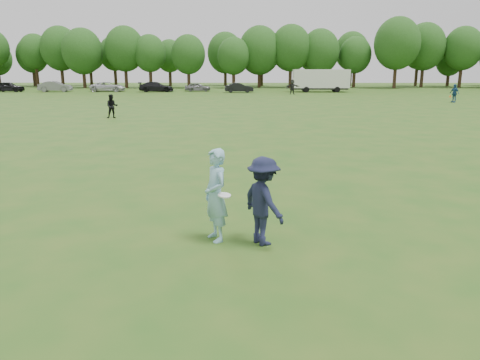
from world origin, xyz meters
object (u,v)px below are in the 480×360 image
Objects in this scene: player_far_a at (112,106)px; car_b at (55,87)px; player_far_d at (292,87)px; player_far_b at (454,93)px; car_d at (156,87)px; car_a at (8,87)px; car_e at (198,87)px; field_cone at (450,96)px; defender at (263,201)px; cargo_trailer at (321,80)px; thrower at (216,195)px; car_c at (108,87)px; car_f at (239,88)px.

player_far_a is 39.85m from car_b.
player_far_d is at bearing -107.12° from car_b.
player_far_d reaches higher than player_far_b.
player_far_d is 20.09m from car_d.
player_far_a is 43.21m from car_a.
car_e is (20.64, 1.45, -0.12)m from car_b.
car_d is 1.31× the size of car_e.
player_far_b reaches higher than field_cone.
defender is at bearing -162.32° from car_b.
player_far_a is 0.19× the size of cargo_trailer.
car_b is 20.69m from car_e.
cargo_trailer is (20.35, 35.61, 0.93)m from player_far_a.
car_b is 0.94× the size of car_d.
car_a is at bearing 84.06° from car_b.
car_a is at bearing 84.35° from car_d.
defender is at bearing -81.15° from player_far_a.
field_cone is at bearing -109.83° from car_b.
player_far_d is (-15.31, 14.14, 0.04)m from player_far_b.
thrower is at bearing -102.91° from player_far_d.
car_d is (-34.55, 19.90, -0.21)m from player_far_b.
player_far_b is 0.37× the size of car_d.
car_c is 1.33× the size of car_e.
car_f is at bearing 153.00° from thrower.
field_cone is at bearing -113.23° from car_d.
car_c is 31.14m from cargo_trailer.
car_d is at bearing -20.36° from defender.
car_a reaches higher than car_f.
car_c is 46.61m from field_cone.
field_cone is at bearing -116.39° from car_f.
car_f is (-22.47, 18.38, -0.26)m from player_far_b.
player_far_b is (31.02, 15.58, 0.09)m from player_far_a.
car_c is at bearing 165.03° from field_cone.
car_d is at bearing 77.50° from car_f.
car_e is at bearing -83.27° from car_d.
field_cone is at bearing -22.81° from player_far_d.
field_cone is (18.55, -5.68, -0.82)m from player_far_d.
car_f is (26.82, -1.45, -0.10)m from car_b.
defender is (0.99, -0.20, -0.06)m from thrower.
player_far_b reaches higher than car_c.
player_far_d is 0.39× the size of car_d.
player_far_d is at bearing -106.70° from car_c.
car_a is (-25.05, 35.21, -0.11)m from player_far_a.
player_far_a is 35.66m from car_d.
player_far_d is 0.45× the size of car_a.
car_b is at bearing -136.67° from player_far_b.
player_far_a is at bearing -10.80° from defender.
car_c is (-10.76, 36.08, -0.14)m from player_far_a.
car_c is 16.90× the size of field_cone.
car_e is (-28.66, 21.28, -0.28)m from player_far_b.
defender is at bearing -150.36° from car_a.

